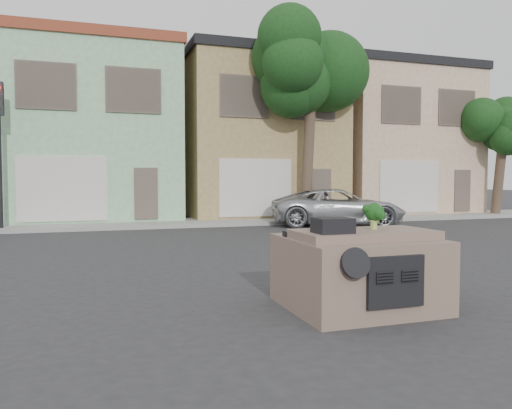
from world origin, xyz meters
TOP-DOWN VIEW (x-y plane):
  - ground_plane at (0.00, 0.00)m, footprint 120.00×120.00m
  - sidewalk at (0.00, 10.50)m, footprint 40.00×3.00m
  - townhouse_mint at (-3.50, 14.50)m, footprint 7.20×8.20m
  - townhouse_tan at (4.00, 14.50)m, footprint 7.20×8.20m
  - townhouse_beige at (11.50, 14.50)m, footprint 7.20×8.20m
  - silver_pickup at (5.60, 8.23)m, footprint 5.60×3.60m
  - tree_near at (5.00, 9.80)m, footprint 4.40×4.00m
  - tree_far at (15.00, 9.80)m, footprint 3.20×3.00m
  - car_dashboard at (0.00, -3.00)m, footprint 2.00×1.80m
  - instrument_hump at (-0.58, -3.35)m, footprint 0.48×0.38m
  - wiper_arm at (0.28, -2.62)m, footprint 0.69×0.15m
  - broccoli at (0.20, -3.09)m, footprint 0.34×0.34m

SIDE VIEW (x-z plane):
  - ground_plane at x=0.00m, z-range 0.00..0.00m
  - silver_pickup at x=5.60m, z-range -0.72..0.72m
  - sidewalk at x=0.00m, z-range 0.00..0.15m
  - car_dashboard at x=0.00m, z-range 0.00..1.12m
  - wiper_arm at x=0.28m, z-range 1.12..1.14m
  - instrument_hump at x=-0.58m, z-range 1.12..1.32m
  - broccoli at x=0.20m, z-range 1.12..1.50m
  - tree_far at x=15.00m, z-range 0.00..6.00m
  - townhouse_mint at x=-3.50m, z-range 0.00..7.55m
  - townhouse_tan at x=4.00m, z-range 0.00..7.55m
  - townhouse_beige at x=11.50m, z-range 0.00..7.55m
  - tree_near at x=5.00m, z-range 0.00..8.50m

